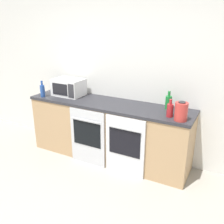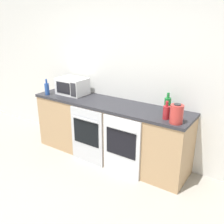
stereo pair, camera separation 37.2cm
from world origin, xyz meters
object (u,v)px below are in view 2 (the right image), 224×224
object	(u,v)px
bottle_red	(166,112)
oven_right	(121,147)
bottle_blue	(47,89)
bottle_green	(168,104)
microwave	(72,86)
kettle	(177,114)
oven_left	(87,136)

from	to	relation	value
bottle_red	oven_right	bearing A→B (deg)	-161.56
bottle_blue	bottle_green	bearing A→B (deg)	10.59
oven_right	bottle_blue	distance (m)	1.62
microwave	bottle_red	distance (m)	1.73
bottle_green	bottle_red	world-z (taller)	bottle_green
microwave	kettle	xyz separation A→B (m)	(1.87, -0.25, -0.02)
bottle_red	bottle_blue	size ratio (longest dim) A/B	0.89
microwave	oven_left	bearing A→B (deg)	-32.59
kettle	microwave	bearing A→B (deg)	172.33
microwave	bottle_green	xyz separation A→B (m)	(1.62, 0.10, -0.04)
bottle_blue	kettle	bearing A→B (deg)	0.35
microwave	kettle	bearing A→B (deg)	-7.67
oven_right	bottle_blue	xyz separation A→B (m)	(-1.51, 0.10, 0.57)
bottle_red	kettle	xyz separation A→B (m)	(0.15, -0.06, 0.03)
oven_right	bottle_green	size ratio (longest dim) A/B	3.43
oven_right	bottle_red	world-z (taller)	bottle_red
oven_left	oven_right	bearing A→B (deg)	0.00
bottle_green	bottle_blue	world-z (taller)	bottle_blue
oven_left	microwave	distance (m)	0.92
oven_left	bottle_blue	size ratio (longest dim) A/B	3.33
bottle_red	kettle	distance (m)	0.16
oven_right	kettle	xyz separation A→B (m)	(0.68, 0.12, 0.59)
oven_left	kettle	xyz separation A→B (m)	(1.29, 0.12, 0.59)
kettle	oven_right	bearing A→B (deg)	-170.23
oven_left	oven_right	xyz separation A→B (m)	(0.61, 0.00, 0.00)
bottle_red	microwave	bearing A→B (deg)	173.64
bottle_blue	bottle_red	bearing A→B (deg)	2.06
bottle_red	bottle_blue	world-z (taller)	bottle_blue
oven_left	microwave	world-z (taller)	microwave
bottle_blue	kettle	xyz separation A→B (m)	(2.19, 0.01, 0.01)
bottle_green	bottle_red	bearing A→B (deg)	-70.54
bottle_green	kettle	size ratio (longest dim) A/B	1.05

